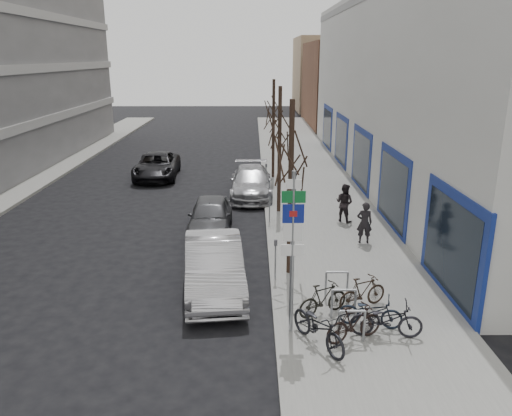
{
  "coord_description": "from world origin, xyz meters",
  "views": [
    {
      "loc": [
        1.48,
        -10.94,
        6.66
      ],
      "look_at": [
        1.57,
        4.36,
        2.0
      ],
      "focal_mm": 35.0,
      "sensor_mm": 36.0,
      "label": 1
    }
  ],
  "objects_px": {
    "tree_far": "(274,106)",
    "parked_car_front": "(214,266)",
    "meter_mid": "(270,204)",
    "meter_back": "(266,173)",
    "bike_mid_curb": "(371,309)",
    "lane_car": "(157,166)",
    "bike_mid_inner": "(323,299)",
    "bike_near_right": "(354,323)",
    "parked_car_back": "(251,182)",
    "bike_rack": "(344,300)",
    "tree_near": "(291,148)",
    "meter_front": "(276,255)",
    "tree_mid": "(280,120)",
    "bike_far_curb": "(387,317)",
    "bike_near_left": "(319,324)",
    "pedestrian_near": "(364,223)",
    "highway_sign_pole": "(293,244)",
    "bike_far_inner": "(363,292)",
    "pedestrian_far": "(344,202)",
    "parked_car_mid": "(210,216)"
  },
  "relations": [
    {
      "from": "bike_rack",
      "to": "meter_mid",
      "type": "bearing_deg",
      "value": 101.8
    },
    {
      "from": "parked_car_back",
      "to": "pedestrian_near",
      "type": "relative_size",
      "value": 3.23
    },
    {
      "from": "bike_near_left",
      "to": "parked_car_back",
      "type": "xyz_separation_m",
      "value": [
        -1.61,
        13.6,
        -0.02
      ]
    },
    {
      "from": "highway_sign_pole",
      "to": "bike_near_left",
      "type": "relative_size",
      "value": 2.19
    },
    {
      "from": "bike_near_right",
      "to": "pedestrian_far",
      "type": "bearing_deg",
      "value": -31.93
    },
    {
      "from": "meter_mid",
      "to": "bike_far_curb",
      "type": "xyz_separation_m",
      "value": [
        2.53,
        -8.79,
        -0.24
      ]
    },
    {
      "from": "bike_near_right",
      "to": "bike_mid_inner",
      "type": "bearing_deg",
      "value": 1.09
    },
    {
      "from": "bike_mid_inner",
      "to": "bike_far_inner",
      "type": "height_order",
      "value": "bike_far_inner"
    },
    {
      "from": "meter_back",
      "to": "bike_mid_curb",
      "type": "relative_size",
      "value": 0.8
    },
    {
      "from": "lane_car",
      "to": "bike_mid_inner",
      "type": "bearing_deg",
      "value": -68.49
    },
    {
      "from": "highway_sign_pole",
      "to": "tree_far",
      "type": "height_order",
      "value": "tree_far"
    },
    {
      "from": "bike_near_left",
      "to": "parked_car_mid",
      "type": "distance_m",
      "value": 8.91
    },
    {
      "from": "bike_far_curb",
      "to": "parked_car_front",
      "type": "distance_m",
      "value": 5.21
    },
    {
      "from": "parked_car_front",
      "to": "lane_car",
      "type": "xyz_separation_m",
      "value": [
        -4.33,
        14.41,
        -0.08
      ]
    },
    {
      "from": "tree_far",
      "to": "bike_mid_curb",
      "type": "xyz_separation_m",
      "value": [
        1.8,
        -16.31,
        -3.47
      ]
    },
    {
      "from": "meter_front",
      "to": "pedestrian_near",
      "type": "bearing_deg",
      "value": 42.6
    },
    {
      "from": "meter_mid",
      "to": "bike_near_left",
      "type": "bearing_deg",
      "value": -84.74
    },
    {
      "from": "pedestrian_far",
      "to": "bike_near_right",
      "type": "bearing_deg",
      "value": 121.53
    },
    {
      "from": "meter_front",
      "to": "bike_near_left",
      "type": "relative_size",
      "value": 0.66
    },
    {
      "from": "tree_mid",
      "to": "pedestrian_far",
      "type": "height_order",
      "value": "tree_mid"
    },
    {
      "from": "tree_far",
      "to": "meter_mid",
      "type": "relative_size",
      "value": 4.33
    },
    {
      "from": "bike_near_left",
      "to": "bike_rack",
      "type": "bearing_deg",
      "value": 27.82
    },
    {
      "from": "bike_mid_inner",
      "to": "bike_mid_curb",
      "type": "bearing_deg",
      "value": -147.13
    },
    {
      "from": "meter_mid",
      "to": "lane_car",
      "type": "bearing_deg",
      "value": 125.99
    },
    {
      "from": "highway_sign_pole",
      "to": "bike_near_left",
      "type": "height_order",
      "value": "highway_sign_pole"
    },
    {
      "from": "parked_car_back",
      "to": "tree_far",
      "type": "bearing_deg",
      "value": 71.09
    },
    {
      "from": "parked_car_back",
      "to": "meter_mid",
      "type": "bearing_deg",
      "value": -80.36
    },
    {
      "from": "parked_car_front",
      "to": "lane_car",
      "type": "relative_size",
      "value": 0.94
    },
    {
      "from": "tree_far",
      "to": "parked_car_front",
      "type": "distance_m",
      "value": 14.5
    },
    {
      "from": "meter_back",
      "to": "bike_near_right",
      "type": "bearing_deg",
      "value": -83.2
    },
    {
      "from": "tree_mid",
      "to": "meter_back",
      "type": "bearing_deg",
      "value": 96.42
    },
    {
      "from": "bike_near_right",
      "to": "bike_mid_inner",
      "type": "height_order",
      "value": "bike_near_right"
    },
    {
      "from": "tree_mid",
      "to": "bike_near_right",
      "type": "xyz_separation_m",
      "value": [
        1.27,
        -10.45,
        -3.48
      ]
    },
    {
      "from": "bike_mid_curb",
      "to": "pedestrian_far",
      "type": "distance_m",
      "value": 8.41
    },
    {
      "from": "meter_front",
      "to": "meter_back",
      "type": "height_order",
      "value": "same"
    },
    {
      "from": "pedestrian_near",
      "to": "pedestrian_far",
      "type": "distance_m",
      "value": 2.5
    },
    {
      "from": "bike_near_left",
      "to": "pedestrian_near",
      "type": "bearing_deg",
      "value": 39.53
    },
    {
      "from": "highway_sign_pole",
      "to": "tree_mid",
      "type": "height_order",
      "value": "tree_mid"
    },
    {
      "from": "meter_mid",
      "to": "parked_car_mid",
      "type": "distance_m",
      "value": 2.52
    },
    {
      "from": "bike_rack",
      "to": "tree_near",
      "type": "distance_m",
      "value": 4.66
    },
    {
      "from": "bike_near_right",
      "to": "parked_car_back",
      "type": "height_order",
      "value": "parked_car_back"
    },
    {
      "from": "meter_mid",
      "to": "parked_car_front",
      "type": "xyz_separation_m",
      "value": [
        -1.83,
        -5.93,
        -0.14
      ]
    },
    {
      "from": "tree_mid",
      "to": "meter_back",
      "type": "height_order",
      "value": "tree_mid"
    },
    {
      "from": "parked_car_front",
      "to": "pedestrian_far",
      "type": "height_order",
      "value": "pedestrian_far"
    },
    {
      "from": "tree_near",
      "to": "tree_mid",
      "type": "height_order",
      "value": "same"
    },
    {
      "from": "tree_far",
      "to": "bike_near_right",
      "type": "distance_m",
      "value": 17.35
    },
    {
      "from": "parked_car_front",
      "to": "pedestrian_near",
      "type": "xyz_separation_m",
      "value": [
        5.17,
        3.51,
        0.14
      ]
    },
    {
      "from": "highway_sign_pole",
      "to": "bike_near_right",
      "type": "relative_size",
      "value": 2.71
    },
    {
      "from": "meter_mid",
      "to": "bike_far_inner",
      "type": "distance_m",
      "value": 7.67
    },
    {
      "from": "tree_near",
      "to": "bike_near_right",
      "type": "relative_size",
      "value": 3.55
    }
  ]
}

